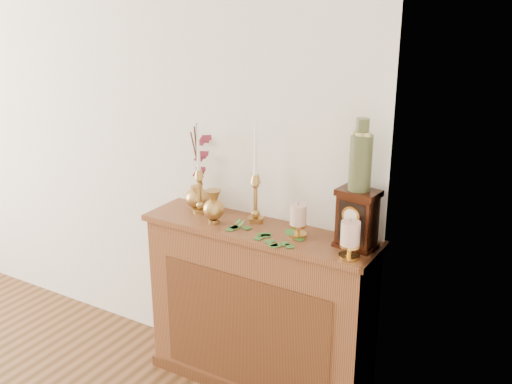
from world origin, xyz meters
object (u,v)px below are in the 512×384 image
Objects in this scene: ginger_jar at (201,169)px; candlestick_left at (199,184)px; mantel_clock at (357,219)px; candlestick_center at (256,190)px; bud_vase at (213,207)px; ceramic_vase at (361,159)px.

candlestick_left is at bearing -62.56° from ginger_jar.
ginger_jar reaches higher than mantel_clock.
candlestick_center reaches higher than bud_vase.
ceramic_vase reaches higher than candlestick_left.
bud_vase is at bearing -143.33° from candlestick_center.
candlestick_center reaches higher than mantel_clock.
ceramic_vase reaches higher than bud_vase.
candlestick_left is 0.32m from candlestick_center.
ginger_jar is (-0.04, 0.07, 0.06)m from candlestick_left.
bud_vase is 0.36× the size of ginger_jar.
candlestick_left is at bearing -179.67° from ceramic_vase.
mantel_clock is at bearing -3.59° from candlestick_center.
candlestick_center is 0.23m from bud_vase.
mantel_clock reaches higher than bud_vase.
bud_vase is at bearing -40.70° from ginger_jar.
bud_vase is (0.15, -0.09, -0.07)m from candlestick_left.
ceramic_vase reaches higher than mantel_clock.
bud_vase is (-0.17, -0.13, -0.08)m from candlestick_center.
bud_vase is 0.63× the size of mantel_clock.
bud_vase is at bearing -30.90° from candlestick_left.
candlestick_left is 1.47× the size of ceramic_vase.
candlestick_left is 0.10m from ginger_jar.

